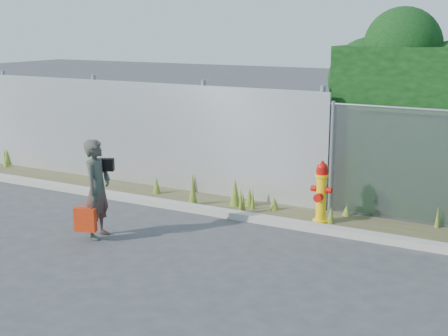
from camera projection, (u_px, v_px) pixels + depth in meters
ground at (197, 252)px, 9.45m from camera, size 80.00×80.00×0.00m
curb at (250, 217)px, 10.98m from camera, size 16.00×0.22×0.12m
weed_strip at (264, 206)px, 11.55m from camera, size 16.00×1.27×0.54m
corrugated_fence at (139, 134)px, 13.29m from camera, size 8.50×0.21×2.30m
fire_hydrant at (321, 193)px, 10.75m from camera, size 0.37×0.33×1.11m
woman at (98, 189)px, 9.97m from camera, size 0.50×0.66×1.61m
red_tote_bag at (85, 220)px, 9.85m from camera, size 0.35×0.13×0.45m
black_shoulder_bag at (106, 165)px, 10.01m from camera, size 0.27×0.11×0.20m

